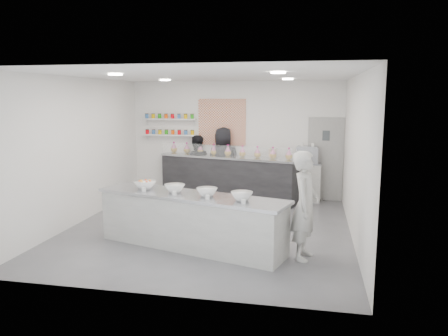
# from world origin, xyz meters

# --- Properties ---
(floor) EXTENTS (6.00, 6.00, 0.00)m
(floor) POSITION_xyz_m (0.00, 0.00, 0.00)
(floor) COLOR #515156
(floor) RESTS_ON ground
(ceiling) EXTENTS (6.00, 6.00, 0.00)m
(ceiling) POSITION_xyz_m (0.00, 0.00, 3.00)
(ceiling) COLOR white
(ceiling) RESTS_ON floor
(back_wall) EXTENTS (5.50, 0.00, 5.50)m
(back_wall) POSITION_xyz_m (0.00, 3.00, 1.50)
(back_wall) COLOR white
(back_wall) RESTS_ON floor
(left_wall) EXTENTS (0.00, 6.00, 6.00)m
(left_wall) POSITION_xyz_m (-2.75, 0.00, 1.50)
(left_wall) COLOR white
(left_wall) RESTS_ON floor
(right_wall) EXTENTS (0.00, 6.00, 6.00)m
(right_wall) POSITION_xyz_m (2.75, 0.00, 1.50)
(right_wall) COLOR white
(right_wall) RESTS_ON floor
(back_door) EXTENTS (0.88, 0.04, 2.10)m
(back_door) POSITION_xyz_m (2.30, 2.97, 1.05)
(back_door) COLOR gray
(back_door) RESTS_ON floor
(pattern_panel) EXTENTS (1.25, 0.03, 1.20)m
(pattern_panel) POSITION_xyz_m (-0.35, 2.98, 1.95)
(pattern_panel) COLOR #B13608
(pattern_panel) RESTS_ON back_wall
(jar_shelf_lower) EXTENTS (1.45, 0.22, 0.04)m
(jar_shelf_lower) POSITION_xyz_m (-1.75, 2.90, 1.60)
(jar_shelf_lower) COLOR silver
(jar_shelf_lower) RESTS_ON back_wall
(jar_shelf_upper) EXTENTS (1.45, 0.22, 0.04)m
(jar_shelf_upper) POSITION_xyz_m (-1.75, 2.90, 2.02)
(jar_shelf_upper) COLOR silver
(jar_shelf_upper) RESTS_ON back_wall
(preserve_jars) EXTENTS (1.45, 0.10, 0.56)m
(preserve_jars) POSITION_xyz_m (-1.75, 2.88, 1.88)
(preserve_jars) COLOR #E4000B
(preserve_jars) RESTS_ON jar_shelf_lower
(downlight_0) EXTENTS (0.24, 0.24, 0.02)m
(downlight_0) POSITION_xyz_m (-1.40, -1.00, 2.98)
(downlight_0) COLOR white
(downlight_0) RESTS_ON ceiling
(downlight_1) EXTENTS (0.24, 0.24, 0.02)m
(downlight_1) POSITION_xyz_m (1.40, -1.00, 2.98)
(downlight_1) COLOR white
(downlight_1) RESTS_ON ceiling
(downlight_2) EXTENTS (0.24, 0.24, 0.02)m
(downlight_2) POSITION_xyz_m (-1.40, 1.60, 2.98)
(downlight_2) COLOR white
(downlight_2) RESTS_ON ceiling
(downlight_3) EXTENTS (0.24, 0.24, 0.02)m
(downlight_3) POSITION_xyz_m (1.40, 1.60, 2.98)
(downlight_3) COLOR white
(downlight_3) RESTS_ON ceiling
(prep_counter) EXTENTS (3.55, 1.73, 0.94)m
(prep_counter) POSITION_xyz_m (-0.05, -1.10, 0.47)
(prep_counter) COLOR silver
(prep_counter) RESTS_ON floor
(back_bar) EXTENTS (3.67, 1.51, 1.12)m
(back_bar) POSITION_xyz_m (-0.12, 2.60, 0.56)
(back_bar) COLOR black
(back_bar) RESTS_ON floor
(sneeze_guard) EXTENTS (3.47, 0.87, 0.31)m
(sneeze_guard) POSITION_xyz_m (-0.19, 2.29, 1.27)
(sneeze_guard) COLOR white
(sneeze_guard) RESTS_ON back_bar
(espresso_ledge) EXTENTS (1.31, 0.42, 0.97)m
(espresso_ledge) POSITION_xyz_m (1.55, 2.78, 0.49)
(espresso_ledge) COLOR silver
(espresso_ledge) RESTS_ON floor
(espresso_machine) EXTENTS (0.53, 0.36, 0.40)m
(espresso_machine) POSITION_xyz_m (1.85, 2.78, 1.18)
(espresso_machine) COLOR #93969E
(espresso_machine) RESTS_ON espresso_ledge
(cup_stacks) EXTENTS (0.24, 0.24, 0.33)m
(cup_stacks) POSITION_xyz_m (1.00, 2.78, 1.14)
(cup_stacks) COLOR tan
(cup_stacks) RESTS_ON espresso_ledge
(prep_bowls) EXTENTS (2.35, 1.09, 0.14)m
(prep_bowls) POSITION_xyz_m (-0.05, -1.10, 1.02)
(prep_bowls) COLOR white
(prep_bowls) RESTS_ON prep_counter
(label_cards) EXTENTS (2.01, 0.04, 0.07)m
(label_cards) POSITION_xyz_m (0.09, -1.58, 0.98)
(label_cards) COLOR white
(label_cards) RESTS_ON prep_counter
(cookie_bags) EXTENTS (3.31, 0.97, 0.29)m
(cookie_bags) POSITION_xyz_m (-0.12, 2.60, 1.26)
(cookie_bags) COLOR #C9639A
(cookie_bags) RESTS_ON back_bar
(woman_prep) EXTENTS (0.52, 0.70, 1.76)m
(woman_prep) POSITION_xyz_m (1.89, -1.24, 0.88)
(woman_prep) COLOR beige
(woman_prep) RESTS_ON floor
(staff_left) EXTENTS (0.93, 0.81, 1.61)m
(staff_left) POSITION_xyz_m (-1.02, 2.85, 0.81)
(staff_left) COLOR black
(staff_left) RESTS_ON floor
(staff_right) EXTENTS (1.02, 0.81, 1.84)m
(staff_right) POSITION_xyz_m (-0.29, 2.85, 0.92)
(staff_right) COLOR black
(staff_right) RESTS_ON floor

